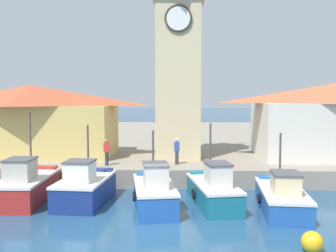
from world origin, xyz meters
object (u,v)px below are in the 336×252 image
object	(u,v)px
fishing_boat_far_left	(27,186)
warehouse_left	(30,120)
fishing_boat_left_inner	(154,192)
fishing_boat_mid_left	(213,190)
fishing_boat_left_outer	(85,187)
mooring_buoy	(312,242)
clock_tower	(178,53)
dock_worker_near_tower	(177,151)
dock_worker_along_quay	(107,152)
fishing_boat_center	(282,197)

from	to	relation	value
fishing_boat_far_left	warehouse_left	bearing A→B (deg)	109.93
fishing_boat_left_inner	fishing_boat_mid_left	world-z (taller)	fishing_boat_mid_left
fishing_boat_left_outer	mooring_buoy	xyz separation A→B (m)	(9.36, -5.88, -0.42)
fishing_boat_far_left	clock_tower	bearing A→B (deg)	44.86
dock_worker_near_tower	fishing_boat_far_left	bearing A→B (deg)	-147.41
dock_worker_near_tower	mooring_buoy	bearing A→B (deg)	-66.15
fishing_boat_mid_left	dock_worker_near_tower	world-z (taller)	fishing_boat_mid_left
dock_worker_near_tower	clock_tower	bearing A→B (deg)	88.88
fishing_boat_far_left	clock_tower	size ratio (longest dim) A/B	0.33
fishing_boat_left_inner	clock_tower	size ratio (longest dim) A/B	0.33
fishing_boat_left_outer	dock_worker_near_tower	distance (m)	6.88
fishing_boat_far_left	dock_worker_along_quay	world-z (taller)	fishing_boat_far_left
dock_worker_near_tower	dock_worker_along_quay	bearing A→B (deg)	-172.36
fishing_boat_far_left	fishing_boat_center	size ratio (longest dim) A/B	0.95
clock_tower	dock_worker_near_tower	world-z (taller)	clock_tower
fishing_boat_mid_left	mooring_buoy	distance (m)	6.47
warehouse_left	dock_worker_near_tower	distance (m)	11.22
warehouse_left	dock_worker_along_quay	distance (m)	7.61
fishing_boat_far_left	fishing_boat_left_inner	world-z (taller)	fishing_boat_far_left
fishing_boat_center	dock_worker_along_quay	size ratio (longest dim) A/B	3.28
warehouse_left	mooring_buoy	distance (m)	21.26
fishing_boat_left_outer	fishing_boat_center	xyz separation A→B (m)	(9.54, -0.96, -0.12)
fishing_boat_left_inner	dock_worker_along_quay	xyz separation A→B (m)	(-3.31, 5.27, 1.16)
fishing_boat_left_inner	warehouse_left	world-z (taller)	warehouse_left
dock_worker_along_quay	fishing_boat_center	bearing A→B (deg)	-30.24
mooring_buoy	dock_worker_along_quay	distance (m)	13.88
fishing_boat_left_inner	fishing_boat_center	xyz separation A→B (m)	(5.99, -0.15, -0.11)
dock_worker_along_quay	dock_worker_near_tower	bearing A→B (deg)	7.64
fishing_boat_far_left	mooring_buoy	world-z (taller)	fishing_boat_far_left
fishing_boat_far_left	dock_worker_near_tower	distance (m)	9.05
warehouse_left	fishing_boat_mid_left	bearing A→B (deg)	-34.53
fishing_boat_left_inner	warehouse_left	bearing A→B (deg)	136.00
fishing_boat_center	warehouse_left	distance (m)	18.42
fishing_boat_center	dock_worker_near_tower	distance (m)	7.92
mooring_buoy	clock_tower	bearing A→B (deg)	109.26
fishing_boat_left_inner	fishing_boat_left_outer	bearing A→B (deg)	167.22
warehouse_left	fishing_boat_center	bearing A→B (deg)	-31.11
fishing_boat_mid_left	fishing_boat_left_outer	bearing A→B (deg)	178.91
fishing_boat_left_inner	dock_worker_near_tower	size ratio (longest dim) A/B	3.11
clock_tower	mooring_buoy	size ratio (longest dim) A/B	20.16
dock_worker_along_quay	mooring_buoy	bearing A→B (deg)	-48.59
clock_tower	dock_worker_along_quay	distance (m)	8.38
fishing_boat_mid_left	mooring_buoy	bearing A→B (deg)	-62.88
fishing_boat_center	clock_tower	distance (m)	12.61
fishing_boat_far_left	fishing_boat_center	xyz separation A→B (m)	(12.58, -1.16, -0.13)
fishing_boat_center	warehouse_left	world-z (taller)	warehouse_left
fishing_boat_mid_left	clock_tower	world-z (taller)	clock_tower
clock_tower	dock_worker_near_tower	xyz separation A→B (m)	(-0.05, -2.74, -6.35)
fishing_boat_mid_left	fishing_boat_center	size ratio (longest dim) A/B	0.97
warehouse_left	dock_worker_near_tower	bearing A→B (deg)	-17.82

